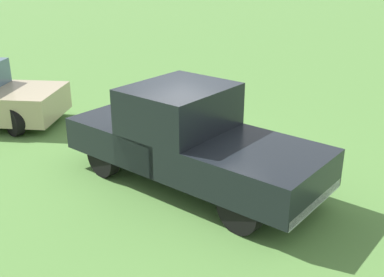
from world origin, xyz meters
The scene contains 3 objects.
ground_plane centered at (0.00, 0.00, 0.00)m, with size 80.00×80.00×0.00m, color #54843D.
pickup_truck centered at (-0.50, 0.39, 0.92)m, with size 4.93×2.23×1.80m.
traffic_cone centered at (3.45, -4.23, 0.28)m, with size 0.32×0.32×0.55m, color orange.
Camera 1 is at (-5.90, 5.78, 3.89)m, focal length 43.32 mm.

